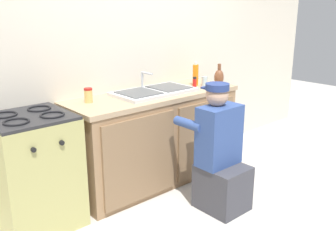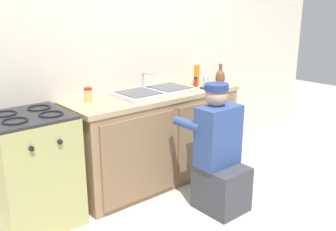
# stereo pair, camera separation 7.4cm
# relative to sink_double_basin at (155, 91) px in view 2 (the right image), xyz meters

# --- Properties ---
(ground_plane) EXTENTS (12.00, 12.00, 0.00)m
(ground_plane) POSITION_rel_sink_double_basin_xyz_m (0.00, -0.30, -0.93)
(ground_plane) COLOR beige
(back_wall) EXTENTS (6.00, 0.10, 2.50)m
(back_wall) POSITION_rel_sink_double_basin_xyz_m (0.00, 0.35, 0.32)
(back_wall) COLOR beige
(back_wall) RESTS_ON ground_plane
(counter_cabinet) EXTENTS (1.74, 0.62, 0.86)m
(counter_cabinet) POSITION_rel_sink_double_basin_xyz_m (0.00, -0.01, -0.50)
(counter_cabinet) COLOR #997551
(counter_cabinet) RESTS_ON ground_plane
(countertop) EXTENTS (1.78, 0.62, 0.04)m
(countertop) POSITION_rel_sink_double_basin_xyz_m (0.00, -0.00, -0.04)
(countertop) COLOR tan
(countertop) RESTS_ON counter_cabinet
(sink_double_basin) EXTENTS (0.80, 0.44, 0.19)m
(sink_double_basin) POSITION_rel_sink_double_basin_xyz_m (0.00, 0.00, 0.00)
(sink_double_basin) COLOR silver
(sink_double_basin) RESTS_ON countertop
(stove_range) EXTENTS (0.60, 0.62, 0.94)m
(stove_range) POSITION_rel_sink_double_basin_xyz_m (-1.23, -0.00, -0.46)
(stove_range) COLOR tan
(stove_range) RESTS_ON ground_plane
(plumber_person) EXTENTS (0.42, 0.61, 1.10)m
(plumber_person) POSITION_rel_sink_double_basin_xyz_m (0.08, -0.80, -0.47)
(plumber_person) COLOR #3F3F47
(plumber_person) RESTS_ON ground_plane
(condiment_jar) EXTENTS (0.07, 0.07, 0.13)m
(condiment_jar) POSITION_rel_sink_double_basin_xyz_m (-0.66, 0.10, 0.05)
(condiment_jar) COLOR #DBB760
(condiment_jar) RESTS_ON countertop
(soap_bottle_orange) EXTENTS (0.06, 0.06, 0.25)m
(soap_bottle_orange) POSITION_rel_sink_double_basin_xyz_m (0.57, 0.00, 0.09)
(soap_bottle_orange) COLOR orange
(soap_bottle_orange) RESTS_ON countertop
(water_glass) EXTENTS (0.06, 0.06, 0.10)m
(water_glass) POSITION_rel_sink_double_basin_xyz_m (0.62, -0.08, 0.03)
(water_glass) COLOR #ADC6CC
(water_glass) RESTS_ON countertop
(vase_decorative) EXTENTS (0.10, 0.10, 0.23)m
(vase_decorative) POSITION_rel_sink_double_basin_xyz_m (0.75, -0.17, 0.07)
(vase_decorative) COLOR brown
(vase_decorative) RESTS_ON countertop
(spice_bottle_red) EXTENTS (0.04, 0.04, 0.10)m
(spice_bottle_red) POSITION_rel_sink_double_basin_xyz_m (0.50, -0.05, 0.03)
(spice_bottle_red) COLOR red
(spice_bottle_red) RESTS_ON countertop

